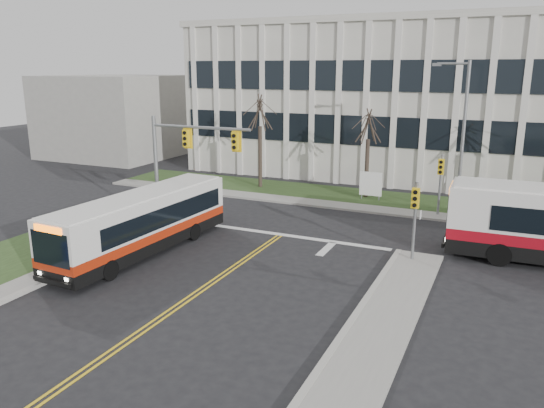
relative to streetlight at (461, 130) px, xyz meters
The scene contains 15 objects.
ground 18.81m from the streetlight, 116.37° to the right, with size 120.00×120.00×0.00m, color black.
sidewalk_east 21.82m from the streetlight, 91.43° to the right, with size 2.00×26.00×0.14m, color #9E9B93.
sidewalk_cross 6.04m from the streetlight, 161.74° to the right, with size 44.00×1.60×0.14m, color #9E9B93.
building_lawn 6.23m from the streetlight, 149.29° to the left, with size 44.00×5.00×0.12m, color #2C411C.
office_building 14.15m from the streetlight, 102.38° to the left, with size 40.00×16.00×12.00m, color silver.
building_annex 35.43m from the streetlight, 163.93° to the left, with size 12.00×12.00×8.00m, color #9E9B93.
mast_arm_signal 16.39m from the streetlight, 146.49° to the right, with size 6.11×0.38×6.20m.
signal_pole_near 9.72m from the streetlight, 95.10° to the right, with size 0.34×0.39×3.80m.
signal_pole_far 2.93m from the streetlight, 136.05° to the right, with size 0.34×0.39×3.80m.
streetlight is the anchor object (origin of this frame).
directory_sign 6.96m from the streetlight, 166.77° to the left, with size 1.50×0.12×2.00m.
tree_left 14.15m from the streetlight, behind, with size 1.80×1.80×7.70m.
tree_mid 6.36m from the streetlight, 161.65° to the left, with size 1.80×1.80×6.82m.
bus_main 19.04m from the streetlight, 134.26° to the right, with size 2.34×10.78×2.87m, color silver, non-canonical shape.
newspaper_box_red 23.39m from the streetlight, 139.93° to the right, with size 0.50×0.45×0.95m, color #A41815.
Camera 1 is at (10.96, -16.89, 8.81)m, focal length 35.00 mm.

